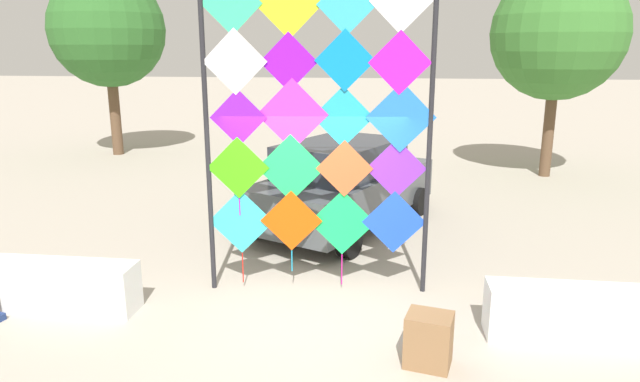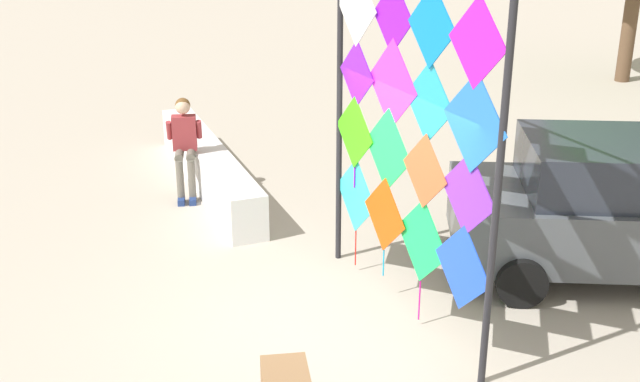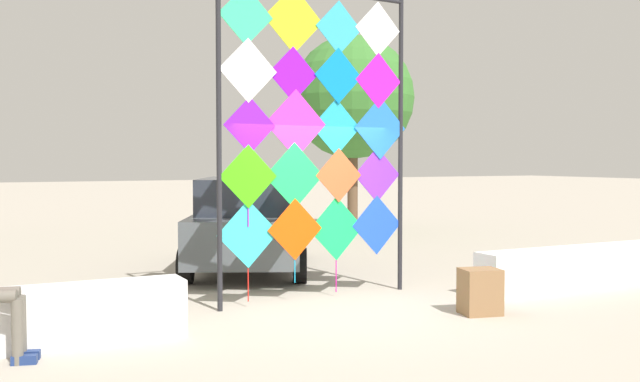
# 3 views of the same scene
# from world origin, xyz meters

# --- Properties ---
(ground) EXTENTS (120.00, 120.00, 0.00)m
(ground) POSITION_xyz_m (0.00, 0.00, 0.00)
(ground) COLOR #ADA393
(plaza_ledge_left) EXTENTS (4.62, 0.51, 0.65)m
(plaza_ledge_left) POSITION_xyz_m (-4.55, -0.22, 0.33)
(plaza_ledge_left) COLOR white
(plaza_ledge_left) RESTS_ON ground
(kite_display_rack) EXTENTS (3.13, 0.32, 4.47)m
(kite_display_rack) POSITION_xyz_m (0.04, 0.82, 2.50)
(kite_display_rack) COLOR #232328
(kite_display_rack) RESTS_ON ground
(seated_vendor) EXTENTS (0.70, 0.55, 1.50)m
(seated_vendor) POSITION_xyz_m (-4.27, -0.62, 0.88)
(seated_vendor) COLOR #666056
(seated_vendor) RESTS_ON ground
(parked_car) EXTENTS (3.52, 4.72, 1.68)m
(parked_car) POSITION_xyz_m (0.17, 3.85, 0.85)
(parked_car) COLOR #4C5156
(parked_car) RESTS_ON ground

